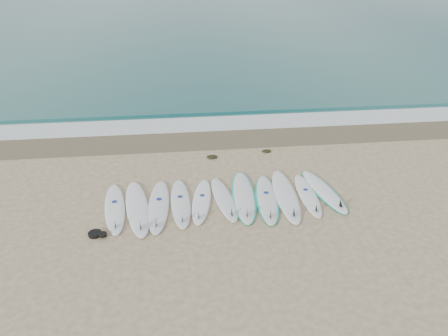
{
  "coord_description": "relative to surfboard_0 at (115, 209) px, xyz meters",
  "views": [
    {
      "loc": [
        -1.1,
        -9.96,
        6.31
      ],
      "look_at": [
        0.14,
        1.14,
        0.4
      ],
      "focal_mm": 35.0,
      "sensor_mm": 36.0,
      "label": 1
    }
  ],
  "objects": [
    {
      "name": "surfboard_1",
      "position": [
        0.59,
        -0.05,
        0.01
      ],
      "size": [
        0.98,
        2.85,
        0.36
      ],
      "rotation": [
        0.0,
        0.0,
        0.15
      ],
      "color": "white",
      "rests_on": "ground"
    },
    {
      "name": "leash_coil",
      "position": [
        -0.31,
        -1.05,
        -0.01
      ],
      "size": [
        0.46,
        0.36,
        0.11
      ],
      "color": "black",
      "rests_on": "ground"
    },
    {
      "name": "surfboard_8",
      "position": [
        4.59,
        0.1,
        0.01
      ],
      "size": [
        0.72,
        2.87,
        0.36
      ],
      "rotation": [
        0.0,
        0.0,
        -0.05
      ],
      "color": "white",
      "rests_on": "ground"
    },
    {
      "name": "wet_sand_band",
      "position": [
        2.87,
        4.26,
        -0.05
      ],
      "size": [
        120.0,
        1.8,
        0.01
      ],
      "primitive_type": "cube",
      "color": "brown",
      "rests_on": "ground"
    },
    {
      "name": "surfboard_4",
      "position": [
        2.27,
        0.1,
        -0.0
      ],
      "size": [
        0.81,
        2.35,
        0.3
      ],
      "rotation": [
        0.0,
        0.0,
        -0.15
      ],
      "color": "white",
      "rests_on": "ground"
    },
    {
      "name": "surfboard_9",
      "position": [
        5.19,
        0.08,
        -0.0
      ],
      "size": [
        0.53,
        2.32,
        0.3
      ],
      "rotation": [
        0.0,
        0.0,
        -0.02
      ],
      "color": "white",
      "rests_on": "ground"
    },
    {
      "name": "seaweed_far",
      "position": [
        4.63,
        3.04,
        -0.03
      ],
      "size": [
        0.31,
        0.24,
        0.06
      ],
      "primitive_type": "ellipsoid",
      "color": "black",
      "rests_on": "ground"
    },
    {
      "name": "surfboard_10",
      "position": [
        5.71,
        0.27,
        -0.01
      ],
      "size": [
        1.01,
        2.54,
        0.31
      ],
      "rotation": [
        0.0,
        0.0,
        0.17
      ],
      "color": "white",
      "rests_on": "ground"
    },
    {
      "name": "surfboard_0",
      "position": [
        0.0,
        0.0,
        0.0
      ],
      "size": [
        0.84,
        2.57,
        0.32
      ],
      "rotation": [
        0.0,
        0.0,
        0.13
      ],
      "color": "white",
      "rests_on": "ground"
    },
    {
      "name": "ocean",
      "position": [
        2.87,
        32.66,
        -0.04
      ],
      "size": [
        120.0,
        55.0,
        0.03
      ],
      "primitive_type": "cube",
      "color": "#225E5E",
      "rests_on": "ground"
    },
    {
      "name": "surfboard_2",
      "position": [
        1.13,
        -0.03,
        0.0
      ],
      "size": [
        0.64,
        2.64,
        0.34
      ],
      "rotation": [
        0.0,
        0.0,
        -0.04
      ],
      "color": "white",
      "rests_on": "ground"
    },
    {
      "name": "ground",
      "position": [
        2.87,
        0.16,
        -0.06
      ],
      "size": [
        120.0,
        120.0,
        0.0
      ],
      "primitive_type": "plane",
      "color": "tan"
    },
    {
      "name": "wave_crest",
      "position": [
        2.87,
        7.16,
        -0.01
      ],
      "size": [
        120.0,
        1.0,
        0.1
      ],
      "primitive_type": "cube",
      "color": "#225E5E",
      "rests_on": "ground"
    },
    {
      "name": "surfboard_3",
      "position": [
        1.71,
        0.06,
        -0.0
      ],
      "size": [
        0.58,
        2.5,
        0.32
      ],
      "rotation": [
        0.0,
        0.0,
        0.03
      ],
      "color": "white",
      "rests_on": "ground"
    },
    {
      "name": "surfboard_5",
      "position": [
        2.89,
        0.14,
        -0.0
      ],
      "size": [
        0.77,
        2.37,
        0.3
      ],
      "rotation": [
        0.0,
        0.0,
        0.12
      ],
      "color": "silver",
      "rests_on": "ground"
    },
    {
      "name": "foam_band",
      "position": [
        2.87,
        5.66,
        -0.04
      ],
      "size": [
        120.0,
        1.4,
        0.04
      ],
      "primitive_type": "cube",
      "color": "silver",
      "rests_on": "ground"
    },
    {
      "name": "surfboard_7",
      "position": [
        4.04,
        0.04,
        -0.01
      ],
      "size": [
        0.88,
        2.61,
        0.33
      ],
      "rotation": [
        0.0,
        0.0,
        -0.1
      ],
      "color": "silver",
      "rests_on": "ground"
    },
    {
      "name": "seaweed_near",
      "position": [
        2.79,
        2.8,
        -0.02
      ],
      "size": [
        0.35,
        0.27,
        0.07
      ],
      "primitive_type": "ellipsoid",
      "color": "black",
      "rests_on": "ground"
    },
    {
      "name": "surfboard_6",
      "position": [
        3.44,
        0.23,
        -0.0
      ],
      "size": [
        0.85,
        2.78,
        0.35
      ],
      "rotation": [
        0.0,
        0.0,
        -0.07
      ],
      "color": "white",
      "rests_on": "ground"
    }
  ]
}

